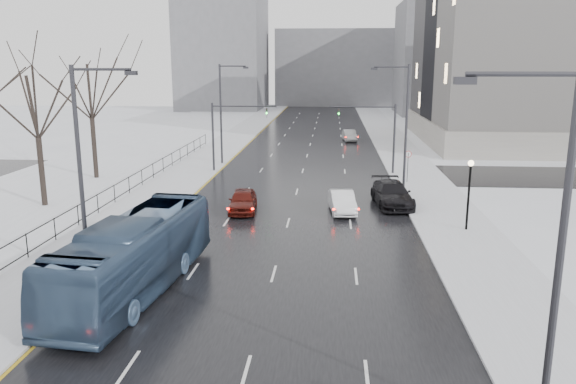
% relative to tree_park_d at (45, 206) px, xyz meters
% --- Properties ---
extents(road, '(16.00, 150.00, 0.04)m').
position_rel_tree_park_d_xyz_m(road, '(17.80, 26.00, 0.02)').
color(road, black).
rests_on(road, ground).
extents(cross_road, '(130.00, 10.00, 0.04)m').
position_rel_tree_park_d_xyz_m(cross_road, '(17.80, 14.00, 0.02)').
color(cross_road, black).
rests_on(cross_road, ground).
extents(sidewalk_left, '(5.00, 150.00, 0.16)m').
position_rel_tree_park_d_xyz_m(sidewalk_left, '(7.30, 26.00, 0.08)').
color(sidewalk_left, silver).
rests_on(sidewalk_left, ground).
extents(sidewalk_right, '(5.00, 150.00, 0.16)m').
position_rel_tree_park_d_xyz_m(sidewalk_right, '(28.30, 26.00, 0.08)').
color(sidewalk_right, silver).
rests_on(sidewalk_right, ground).
extents(park_strip, '(14.00, 150.00, 0.12)m').
position_rel_tree_park_d_xyz_m(park_strip, '(-2.20, 26.00, 0.06)').
color(park_strip, white).
rests_on(park_strip, ground).
extents(tree_park_d, '(8.75, 8.75, 12.50)m').
position_rel_tree_park_d_xyz_m(tree_park_d, '(0.00, 0.00, 0.00)').
color(tree_park_d, black).
rests_on(tree_park_d, ground).
extents(tree_park_e, '(9.45, 9.45, 13.50)m').
position_rel_tree_park_d_xyz_m(tree_park_e, '(-0.40, 10.00, 0.00)').
color(tree_park_e, black).
rests_on(tree_park_e, ground).
extents(iron_fence, '(0.06, 70.00, 1.30)m').
position_rel_tree_park_d_xyz_m(iron_fence, '(4.80, -4.00, 0.91)').
color(iron_fence, black).
rests_on(iron_fence, sidewalk_left).
extents(streetlight_r_near, '(2.95, 0.25, 10.00)m').
position_rel_tree_park_d_xyz_m(streetlight_r_near, '(25.97, -24.00, 5.62)').
color(streetlight_r_near, '#2D2D33').
rests_on(streetlight_r_near, ground).
extents(streetlight_r_mid, '(2.95, 0.25, 10.00)m').
position_rel_tree_park_d_xyz_m(streetlight_r_mid, '(25.97, 6.00, 5.62)').
color(streetlight_r_mid, '#2D2D33').
rests_on(streetlight_r_mid, ground).
extents(streetlight_l_near, '(2.95, 0.25, 10.00)m').
position_rel_tree_park_d_xyz_m(streetlight_l_near, '(9.63, -14.00, 5.62)').
color(streetlight_l_near, '#2D2D33').
rests_on(streetlight_l_near, ground).
extents(streetlight_l_far, '(2.95, 0.25, 10.00)m').
position_rel_tree_park_d_xyz_m(streetlight_l_far, '(9.63, 18.00, 5.62)').
color(streetlight_l_far, '#2D2D33').
rests_on(streetlight_l_far, ground).
extents(lamppost_r_mid, '(0.36, 0.36, 4.28)m').
position_rel_tree_park_d_xyz_m(lamppost_r_mid, '(28.80, -4.00, 2.94)').
color(lamppost_r_mid, black).
rests_on(lamppost_r_mid, sidewalk_right).
extents(mast_signal_right, '(6.10, 0.33, 6.50)m').
position_rel_tree_park_d_xyz_m(mast_signal_right, '(25.13, 14.00, 4.11)').
color(mast_signal_right, '#2D2D33').
rests_on(mast_signal_right, ground).
extents(mast_signal_left, '(6.10, 0.33, 6.50)m').
position_rel_tree_park_d_xyz_m(mast_signal_left, '(10.47, 14.00, 4.11)').
color(mast_signal_left, '#2D2D33').
rests_on(mast_signal_left, ground).
extents(no_uturn_sign, '(0.60, 0.06, 2.70)m').
position_rel_tree_park_d_xyz_m(no_uturn_sign, '(27.00, 10.00, 2.30)').
color(no_uturn_sign, '#2D2D33').
rests_on(no_uturn_sign, sidewalk_right).
extents(bldg_far_right, '(24.00, 20.00, 22.00)m').
position_rel_tree_park_d_xyz_m(bldg_far_right, '(45.80, 81.00, 11.00)').
color(bldg_far_right, slate).
rests_on(bldg_far_right, ground).
extents(bldg_far_left, '(18.00, 22.00, 28.00)m').
position_rel_tree_park_d_xyz_m(bldg_far_left, '(-4.20, 91.00, 14.00)').
color(bldg_far_left, slate).
rests_on(bldg_far_left, ground).
extents(bldg_far_center, '(30.00, 18.00, 18.00)m').
position_rel_tree_park_d_xyz_m(bldg_far_center, '(21.80, 106.00, 9.00)').
color(bldg_far_center, slate).
rests_on(bldg_far_center, ground).
extents(bus, '(4.10, 12.48, 3.41)m').
position_rel_tree_park_d_xyz_m(bus, '(11.90, -14.57, 1.75)').
color(bus, '#384F6C').
rests_on(bus, road).
extents(sedan_center_near, '(2.21, 4.70, 1.56)m').
position_rel_tree_park_d_xyz_m(sedan_center_near, '(14.46, -0.41, 0.82)').
color(sedan_center_near, '#4B120D').
rests_on(sedan_center_near, road).
extents(sedan_right_near, '(2.03, 4.63, 1.48)m').
position_rel_tree_park_d_xyz_m(sedan_right_near, '(21.30, -0.06, 0.78)').
color(sedan_right_near, white).
rests_on(sedan_right_near, road).
extents(sedan_right_far, '(3.00, 6.12, 1.71)m').
position_rel_tree_park_d_xyz_m(sedan_right_far, '(24.90, 2.08, 0.90)').
color(sedan_right_far, black).
rests_on(sedan_right_far, road).
extents(sedan_right_distant, '(2.04, 4.56, 1.45)m').
position_rel_tree_park_d_xyz_m(sedan_right_distant, '(22.85, 36.84, 0.77)').
color(sedan_right_distant, '#A7A8AB').
rests_on(sedan_right_distant, road).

